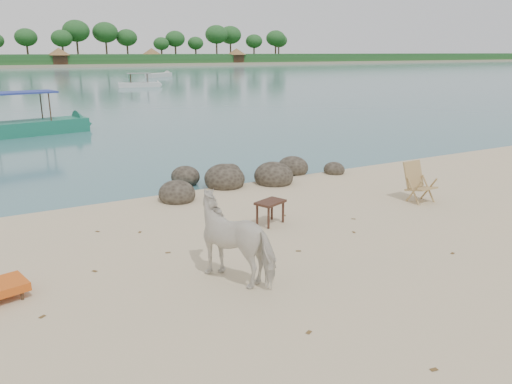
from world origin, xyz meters
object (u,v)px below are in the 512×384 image
cow (238,239)px  deck_chair (422,184)px  boat_near (18,99)px  side_table (270,214)px  boulders (243,178)px

cow → deck_chair: size_ratio=1.68×
deck_chair → boat_near: 18.74m
side_table → boat_near: bearing=81.0°
boulders → side_table: 3.66m
boulders → boat_near: bearing=110.2°
deck_chair → boat_near: boat_near is taller
side_table → boat_near: boat_near is taller
boat_near → boulders: bearing=-79.9°
boulders → deck_chair: size_ratio=6.18×
side_table → boat_near: size_ratio=0.10×
cow → side_table: cow is taller
boulders → side_table: bearing=-108.5°
boulders → deck_chair: 4.96m
cow → deck_chair: bearing=167.2°
boulders → boat_near: 14.02m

